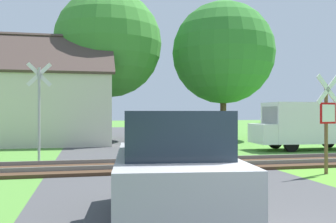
{
  "coord_description": "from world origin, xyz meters",
  "views": [
    {
      "loc": [
        -2.28,
        -3.44,
        1.76
      ],
      "look_at": [
        0.5,
        9.36,
        1.8
      ],
      "focal_mm": 40.0,
      "sensor_mm": 36.0,
      "label": 1
    }
  ],
  "objects": [
    {
      "name": "mail_truck",
      "position": [
        7.95,
        12.48,
        1.24
      ],
      "size": [
        4.96,
        2.04,
        2.24
      ],
      "rotation": [
        0.0,
        0.0,
        1.54
      ],
      "color": "white",
      "rests_on": "ground"
    },
    {
      "name": "crossing_sign_far",
      "position": [
        -3.95,
        10.55,
        2.05
      ],
      "size": [
        0.88,
        0.15,
        3.56
      ],
      "rotation": [
        0.0,
        0.0,
        0.07
      ],
      "color": "#9E9EA5",
      "rests_on": "ground"
    },
    {
      "name": "tree_center",
      "position": [
        -0.96,
        20.61,
        6.13
      ],
      "size": [
        6.81,
        6.81,
        9.54
      ],
      "color": "#513823",
      "rests_on": "ground"
    },
    {
      "name": "tree_right",
      "position": [
        6.56,
        19.97,
        5.72
      ],
      "size": [
        6.75,
        6.75,
        9.1
      ],
      "color": "#513823",
      "rests_on": "ground"
    },
    {
      "name": "rail_track",
      "position": [
        0.0,
        8.36,
        0.06
      ],
      "size": [
        60.0,
        2.6,
        0.22
      ],
      "color": "#422D1E",
      "rests_on": "ground"
    },
    {
      "name": "parked_car",
      "position": [
        -1.0,
        2.22,
        0.89
      ],
      "size": [
        2.09,
        4.16,
        1.78
      ],
      "rotation": [
        0.0,
        0.0,
        -0.12
      ],
      "color": "#99999E",
      "rests_on": "ground"
    },
    {
      "name": "house",
      "position": [
        -4.35,
        18.67,
        2.12
      ],
      "size": [
        7.1,
        5.95,
        6.23
      ],
      "rotation": [
        0.0,
        0.0,
        -0.01
      ],
      "color": "beige",
      "rests_on": "ground"
    },
    {
      "name": "stop_sign_near",
      "position": [
        4.43,
        6.03,
        1.63
      ],
      "size": [
        0.86,
        0.23,
        2.86
      ],
      "rotation": [
        0.0,
        0.0,
        3.37
      ],
      "color": "brown",
      "rests_on": "ground"
    }
  ]
}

